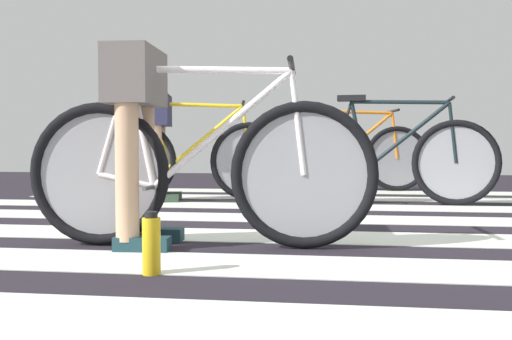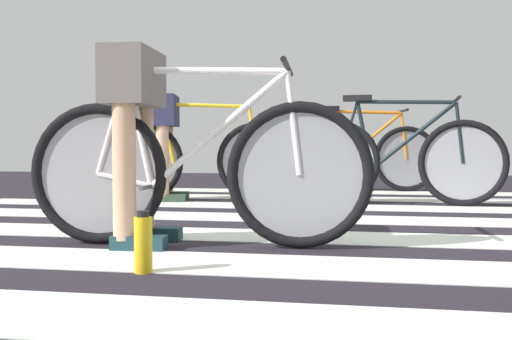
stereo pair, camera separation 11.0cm
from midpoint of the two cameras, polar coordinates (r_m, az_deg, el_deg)
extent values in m
cube|color=black|center=(3.00, -0.60, -7.28)|extent=(18.00, 14.00, 0.02)
cube|color=silver|center=(1.64, -7.27, -15.20)|extent=(5.20, 0.44, 0.00)
cube|color=silver|center=(2.35, -0.69, -9.71)|extent=(5.20, 0.44, 0.00)
cube|color=silver|center=(3.08, 1.23, -6.79)|extent=(5.20, 0.44, 0.00)
cube|color=silver|center=(3.84, 1.81, -4.94)|extent=(5.20, 0.44, 0.00)
cube|color=silver|center=(4.60, 0.46, -3.70)|extent=(5.20, 0.44, 0.00)
cube|color=silver|center=(5.33, 3.59, -2.86)|extent=(5.20, 0.44, 0.00)
cube|color=silver|center=(6.08, 4.37, -2.20)|extent=(5.20, 0.44, 0.00)
torus|color=black|center=(2.90, -16.80, -0.40)|extent=(0.72, 0.08, 0.72)
torus|color=black|center=(2.69, 3.76, -0.52)|extent=(0.72, 0.08, 0.72)
cylinder|color=gray|center=(2.90, -16.80, -0.40)|extent=(0.61, 0.03, 0.61)
cylinder|color=gray|center=(2.69, 3.76, -0.52)|extent=(0.61, 0.03, 0.61)
cylinder|color=white|center=(2.76, -5.94, 10.15)|extent=(0.80, 0.07, 0.05)
cylinder|color=white|center=(2.73, -4.67, 4.14)|extent=(0.70, 0.06, 0.59)
cylinder|color=white|center=(2.83, -12.71, 4.24)|extent=(0.15, 0.04, 0.59)
cylinder|color=white|center=(2.86, -14.19, -1.02)|extent=(0.29, 0.04, 0.09)
cylinder|color=white|center=(2.87, -15.38, 4.78)|extent=(0.19, 0.03, 0.53)
cylinder|color=white|center=(2.69, 3.14, 4.81)|extent=(0.09, 0.03, 0.50)
cube|color=black|center=(2.87, -13.93, 10.60)|extent=(0.24, 0.10, 0.05)
cylinder|color=black|center=(2.72, 2.51, 10.51)|extent=(0.05, 0.52, 0.03)
cylinder|color=#4C4C51|center=(2.81, -11.49, -1.65)|extent=(0.03, 0.34, 0.02)
cylinder|color=tan|center=(2.97, -12.41, 2.34)|extent=(0.11, 0.11, 0.89)
cylinder|color=tan|center=(2.70, -14.21, 2.31)|extent=(0.11, 0.11, 0.89)
cube|color=#625956|center=(2.85, -13.34, 9.26)|extent=(0.24, 0.42, 0.28)
cube|color=#1A3740|center=(2.98, -11.04, -6.50)|extent=(0.26, 0.11, 0.07)
cube|color=#1A3740|center=(2.72, -12.70, -7.40)|extent=(0.26, 0.11, 0.07)
torus|color=black|center=(4.87, 7.20, 0.81)|extent=(0.72, 0.12, 0.72)
torus|color=black|center=(4.88, 19.21, 0.70)|extent=(0.72, 0.12, 0.72)
cylinder|color=gray|center=(4.87, 7.20, 0.81)|extent=(0.61, 0.06, 0.61)
cylinder|color=gray|center=(4.88, 19.21, 0.70)|extent=(0.61, 0.06, 0.61)
cylinder|color=black|center=(4.86, 13.86, 6.77)|extent=(0.80, 0.11, 0.05)
cylinder|color=black|center=(4.85, 14.54, 3.35)|extent=(0.70, 0.10, 0.59)
cylinder|color=black|center=(4.85, 9.80, 3.51)|extent=(0.16, 0.05, 0.59)
cylinder|color=black|center=(4.86, 8.84, 0.44)|extent=(0.29, 0.05, 0.09)
cylinder|color=black|center=(4.86, 8.15, 3.87)|extent=(0.19, 0.04, 0.53)
cylinder|color=black|center=(4.87, 18.90, 3.64)|extent=(0.09, 0.04, 0.50)
cube|color=black|center=(4.87, 9.12, 7.28)|extent=(0.25, 0.11, 0.05)
cylinder|color=black|center=(4.88, 18.59, 6.81)|extent=(0.08, 0.52, 0.03)
cylinder|color=#4C4C51|center=(4.85, 10.48, 0.08)|extent=(0.05, 0.34, 0.02)
torus|color=black|center=(5.15, -12.72, 0.86)|extent=(0.71, 0.18, 0.72)
torus|color=black|center=(5.07, -1.29, 0.90)|extent=(0.71, 0.18, 0.72)
cylinder|color=gray|center=(5.15, -12.72, 0.86)|extent=(0.60, 0.11, 0.61)
cylinder|color=gray|center=(5.07, -1.29, 0.90)|extent=(0.60, 0.11, 0.61)
cylinder|color=yellow|center=(5.09, -6.52, 6.63)|extent=(0.79, 0.18, 0.05)
cylinder|color=yellow|center=(5.07, -5.82, 3.37)|extent=(0.70, 0.16, 0.59)
cylinder|color=yellow|center=(5.11, -10.31, 3.45)|extent=(0.16, 0.06, 0.59)
cylinder|color=yellow|center=(5.12, -11.18, 0.53)|extent=(0.29, 0.08, 0.09)
cylinder|color=yellow|center=(5.13, -11.87, 3.77)|extent=(0.19, 0.06, 0.53)
cylinder|color=yellow|center=(5.07, -1.64, 3.72)|extent=(0.09, 0.04, 0.50)
cube|color=black|center=(5.13, -11.01, 7.01)|extent=(0.25, 0.13, 0.05)
cylinder|color=black|center=(5.08, -1.98, 6.77)|extent=(0.12, 0.52, 0.03)
cylinder|color=#4C4C51|center=(5.11, -9.62, 0.20)|extent=(0.08, 0.34, 0.02)
cylinder|color=tan|center=(5.25, -10.43, 2.29)|extent=(0.11, 0.11, 0.87)
cylinder|color=tan|center=(4.98, -10.86, 2.28)|extent=(0.11, 0.11, 0.87)
cube|color=#282847|center=(5.12, -10.67, 6.02)|extent=(0.29, 0.44, 0.28)
cube|color=#2C4131|center=(5.26, -9.64, -2.60)|extent=(0.27, 0.14, 0.07)
cube|color=#2C4131|center=(4.99, -10.02, -2.88)|extent=(0.27, 0.14, 0.07)
torus|color=black|center=(6.11, 4.49, 1.16)|extent=(0.72, 0.16, 0.72)
torus|color=black|center=(6.29, 13.78, 1.14)|extent=(0.72, 0.16, 0.72)
cylinder|color=gray|center=(6.11, 4.49, 1.16)|extent=(0.60, 0.10, 0.61)
cylinder|color=gray|center=(6.29, 13.78, 1.14)|extent=(0.60, 0.10, 0.61)
cylinder|color=orange|center=(6.20, 9.70, 5.87)|extent=(0.80, 0.15, 0.05)
cylinder|color=orange|center=(6.20, 10.22, 3.18)|extent=(0.70, 0.14, 0.59)
cylinder|color=orange|center=(6.13, 6.55, 3.31)|extent=(0.16, 0.06, 0.59)
cylinder|color=orange|center=(6.13, 5.80, 0.88)|extent=(0.29, 0.07, 0.09)
cylinder|color=orange|center=(6.12, 5.25, 3.60)|extent=(0.19, 0.05, 0.53)
cylinder|color=orange|center=(6.28, 13.54, 3.42)|extent=(0.09, 0.04, 0.50)
cube|color=black|center=(6.14, 6.01, 6.30)|extent=(0.25, 0.12, 0.05)
cylinder|color=black|center=(6.28, 13.30, 5.88)|extent=(0.10, 0.52, 0.03)
cylinder|color=#4C4C51|center=(6.14, 7.09, 0.60)|extent=(0.07, 0.34, 0.02)
cylinder|color=yellow|center=(2.23, -12.04, -7.61)|extent=(0.07, 0.07, 0.22)
cylinder|color=black|center=(2.21, -12.07, -4.48)|extent=(0.05, 0.05, 0.02)
camera|label=1|loc=(0.06, -82.50, 0.33)|focal=38.99mm
camera|label=2|loc=(0.06, 97.50, -0.33)|focal=38.99mm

